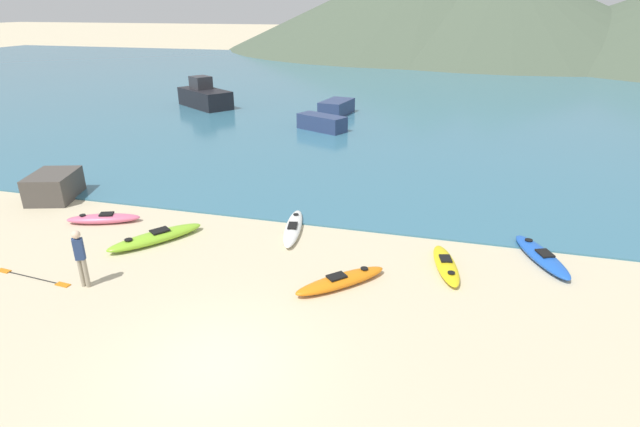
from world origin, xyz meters
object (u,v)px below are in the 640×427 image
object	(u,v)px
kayak_on_sand_2	(293,228)
moored_boat_1	(322,123)
kayak_on_sand_4	(156,237)
kayak_on_sand_0	(341,281)
moored_boat_2	(337,107)
moored_boat_3	(205,96)
shoreline_rock	(54,186)
loose_paddle	(33,278)
kayak_on_sand_3	(541,256)
kayak_on_sand_1	(104,219)
person_near_foreground	(80,255)
kayak_on_sand_5	(446,265)

from	to	relation	value
kayak_on_sand_2	moored_boat_1	world-z (taller)	moored_boat_1
kayak_on_sand_4	kayak_on_sand_0	bearing A→B (deg)	-9.72
kayak_on_sand_4	moored_boat_2	world-z (taller)	moored_boat_2
moored_boat_1	moored_boat_3	bearing A→B (deg)	154.21
moored_boat_3	shoreline_rock	world-z (taller)	moored_boat_3
loose_paddle	kayak_on_sand_3	bearing A→B (deg)	19.17
kayak_on_sand_2	moored_boat_2	distance (m)	20.58
kayak_on_sand_0	moored_boat_2	world-z (taller)	moored_boat_2
kayak_on_sand_1	moored_boat_3	size ratio (longest dim) A/B	0.50
person_near_foreground	loose_paddle	size ratio (longest dim) A/B	0.63
shoreline_rock	kayak_on_sand_4	bearing A→B (deg)	-22.05
kayak_on_sand_3	shoreline_rock	world-z (taller)	shoreline_rock
kayak_on_sand_0	kayak_on_sand_3	world-z (taller)	kayak_on_sand_0
loose_paddle	moored_boat_2	bearing A→B (deg)	82.82
moored_boat_1	moored_boat_3	world-z (taller)	moored_boat_3
moored_boat_3	shoreline_rock	distance (m)	20.20
kayak_on_sand_1	kayak_on_sand_3	size ratio (longest dim) A/B	0.88
kayak_on_sand_0	kayak_on_sand_2	size ratio (longest dim) A/B	0.78
moored_boat_2	shoreline_rock	size ratio (longest dim) A/B	1.52
kayak_on_sand_0	shoreline_rock	bearing A→B (deg)	164.12
kayak_on_sand_4	moored_boat_2	bearing A→B (deg)	87.42
kayak_on_sand_2	loose_paddle	distance (m)	8.29
kayak_on_sand_0	kayak_on_sand_1	xyz separation A→B (m)	(-9.53, 2.09, 0.00)
kayak_on_sand_3	person_near_foreground	world-z (taller)	person_near_foreground
kayak_on_sand_0	person_near_foreground	size ratio (longest dim) A/B	1.45
kayak_on_sand_1	moored_boat_1	distance (m)	16.76
kayak_on_sand_2	kayak_on_sand_3	distance (m)	8.28
moored_boat_2	person_near_foreground	bearing A→B (deg)	-93.02
moored_boat_2	moored_boat_3	world-z (taller)	moored_boat_3
kayak_on_sand_2	moored_boat_3	size ratio (longest dim) A/B	0.61
kayak_on_sand_2	person_near_foreground	distance (m)	6.97
moored_boat_1	kayak_on_sand_1	bearing A→B (deg)	-104.01
person_near_foreground	moored_boat_2	size ratio (longest dim) A/B	0.53
kayak_on_sand_1	kayak_on_sand_2	world-z (taller)	kayak_on_sand_1
kayak_on_sand_1	kayak_on_sand_3	bearing A→B (deg)	3.94
kayak_on_sand_5	shoreline_rock	world-z (taller)	shoreline_rock
kayak_on_sand_0	loose_paddle	world-z (taller)	kayak_on_sand_0
person_near_foreground	loose_paddle	bearing A→B (deg)	-179.33
kayak_on_sand_3	person_near_foreground	size ratio (longest dim) A/B	1.74
loose_paddle	shoreline_rock	world-z (taller)	shoreline_rock
kayak_on_sand_0	person_near_foreground	xyz separation A→B (m)	(-7.09, -1.95, 0.84)
kayak_on_sand_4	moored_boat_3	bearing A→B (deg)	113.26
kayak_on_sand_3	shoreline_rock	distance (m)	18.88
kayak_on_sand_0	loose_paddle	xyz separation A→B (m)	(-8.95, -1.98, -0.15)
loose_paddle	moored_boat_3	bearing A→B (deg)	106.24
kayak_on_sand_2	person_near_foreground	size ratio (longest dim) A/B	1.85
kayak_on_sand_0	shoreline_rock	distance (m)	13.60
loose_paddle	shoreline_rock	bearing A→B (deg)	125.92
kayak_on_sand_4	person_near_foreground	size ratio (longest dim) A/B	1.78
kayak_on_sand_0	kayak_on_sand_1	size ratio (longest dim) A/B	0.95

